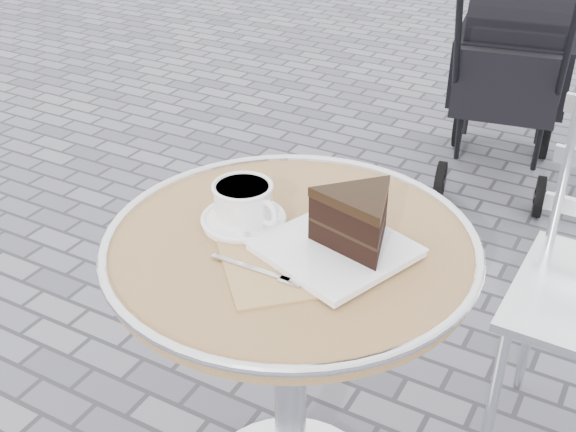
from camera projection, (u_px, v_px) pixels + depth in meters
The scene contains 4 objects.
cafe_table at pixel (291, 309), 1.45m from camera, with size 0.72×0.72×0.74m.
cappuccino_set at pixel (244, 207), 1.40m from camera, with size 0.17×0.17×0.08m.
cake_plate_set at pixel (351, 226), 1.30m from camera, with size 0.37×0.38×0.13m.
baby_stroller at pixel (509, 78), 2.96m from camera, with size 0.56×0.97×0.95m.
Camera 1 is at (0.55, -1.00, 1.48)m, focal length 45.00 mm.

